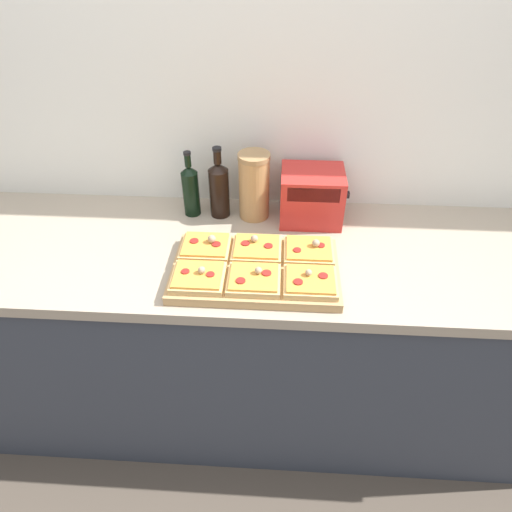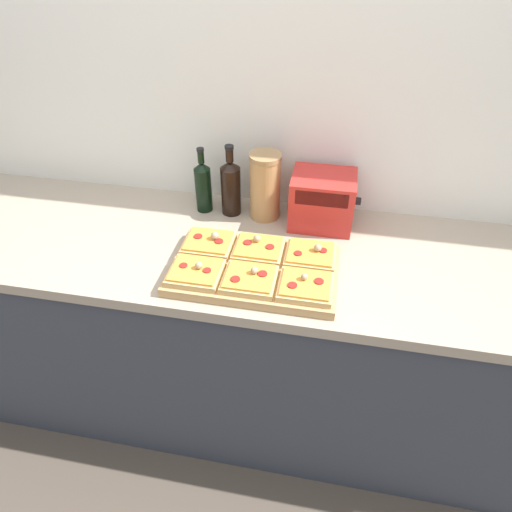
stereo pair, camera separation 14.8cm
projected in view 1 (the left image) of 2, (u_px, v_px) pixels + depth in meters
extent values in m
plane|color=#4C4238|center=(240.00, 468.00, 1.93)|extent=(12.00, 12.00, 0.00)
cube|color=silver|center=(248.00, 121.00, 1.67)|extent=(6.00, 0.06, 2.50)
cube|color=#333842|center=(244.00, 340.00, 1.90)|extent=(2.60, 0.64, 0.89)
cube|color=gray|center=(242.00, 253.00, 1.61)|extent=(2.63, 0.67, 0.04)
cube|color=tan|center=(255.00, 270.00, 1.48)|extent=(0.54, 0.33, 0.03)
cube|color=tan|center=(206.00, 248.00, 1.54)|extent=(0.16, 0.14, 0.02)
cube|color=orange|center=(205.00, 244.00, 1.53)|extent=(0.15, 0.13, 0.01)
cylinder|color=maroon|center=(194.00, 241.00, 1.53)|extent=(0.03, 0.03, 0.00)
cylinder|color=maroon|center=(216.00, 244.00, 1.52)|extent=(0.03, 0.03, 0.00)
sphere|color=tan|center=(212.00, 239.00, 1.52)|extent=(0.03, 0.03, 0.03)
cube|color=tan|center=(257.00, 250.00, 1.53)|extent=(0.16, 0.14, 0.02)
cube|color=orange|center=(257.00, 246.00, 1.52)|extent=(0.15, 0.13, 0.01)
cylinder|color=maroon|center=(245.00, 243.00, 1.52)|extent=(0.03, 0.03, 0.00)
cylinder|color=maroon|center=(268.00, 246.00, 1.51)|extent=(0.03, 0.03, 0.00)
sphere|color=tan|center=(254.00, 238.00, 1.52)|extent=(0.02, 0.02, 0.02)
cube|color=tan|center=(309.00, 251.00, 1.52)|extent=(0.16, 0.14, 0.02)
cube|color=orange|center=(309.00, 248.00, 1.51)|extent=(0.15, 0.13, 0.01)
cylinder|color=maroon|center=(297.00, 250.00, 1.49)|extent=(0.03, 0.03, 0.00)
cylinder|color=maroon|center=(321.00, 245.00, 1.51)|extent=(0.03, 0.03, 0.00)
sphere|color=tan|center=(316.00, 243.00, 1.50)|extent=(0.03, 0.03, 0.03)
cube|color=tan|center=(198.00, 278.00, 1.41)|extent=(0.16, 0.14, 0.02)
cube|color=orange|center=(198.00, 275.00, 1.41)|extent=(0.15, 0.13, 0.01)
cylinder|color=maroon|center=(185.00, 271.00, 1.41)|extent=(0.03, 0.03, 0.00)
cylinder|color=maroon|center=(210.00, 274.00, 1.40)|extent=(0.03, 0.03, 0.00)
sphere|color=tan|center=(202.00, 270.00, 1.40)|extent=(0.02, 0.02, 0.02)
cube|color=tan|center=(254.00, 280.00, 1.41)|extent=(0.16, 0.14, 0.02)
cube|color=orange|center=(254.00, 277.00, 1.40)|extent=(0.15, 0.13, 0.01)
cylinder|color=maroon|center=(241.00, 281.00, 1.38)|extent=(0.03, 0.03, 0.00)
cylinder|color=maroon|center=(267.00, 273.00, 1.40)|extent=(0.03, 0.03, 0.00)
sphere|color=tan|center=(258.00, 270.00, 1.40)|extent=(0.02, 0.02, 0.02)
cube|color=tan|center=(310.00, 282.00, 1.40)|extent=(0.16, 0.14, 0.02)
cube|color=orange|center=(311.00, 279.00, 1.39)|extent=(0.15, 0.13, 0.01)
cylinder|color=maroon|center=(298.00, 282.00, 1.37)|extent=(0.03, 0.03, 0.00)
cylinder|color=maroon|center=(323.00, 276.00, 1.39)|extent=(0.03, 0.03, 0.00)
sphere|color=tan|center=(309.00, 273.00, 1.39)|extent=(0.02, 0.02, 0.02)
cylinder|color=black|center=(191.00, 194.00, 1.72)|extent=(0.06, 0.06, 0.18)
cone|color=black|center=(189.00, 170.00, 1.66)|extent=(0.06, 0.06, 0.03)
cylinder|color=black|center=(188.00, 161.00, 1.63)|extent=(0.02, 0.02, 0.05)
cylinder|color=black|center=(187.00, 153.00, 1.62)|extent=(0.03, 0.03, 0.01)
cylinder|color=black|center=(219.00, 193.00, 1.71)|extent=(0.08, 0.08, 0.19)
cone|color=black|center=(218.00, 167.00, 1.64)|extent=(0.08, 0.08, 0.03)
cylinder|color=black|center=(217.00, 157.00, 1.62)|extent=(0.03, 0.03, 0.05)
cylinder|color=black|center=(217.00, 149.00, 1.60)|extent=(0.03, 0.03, 0.01)
cylinder|color=#AD7F4C|center=(254.00, 188.00, 1.69)|extent=(0.11, 0.11, 0.24)
cylinder|color=#937047|center=(254.00, 156.00, 1.61)|extent=(0.12, 0.12, 0.02)
cube|color=red|center=(311.00, 196.00, 1.69)|extent=(0.23, 0.19, 0.20)
cube|color=black|center=(314.00, 195.00, 1.58)|extent=(0.18, 0.01, 0.06)
cube|color=black|center=(346.00, 195.00, 1.68)|extent=(0.02, 0.02, 0.02)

